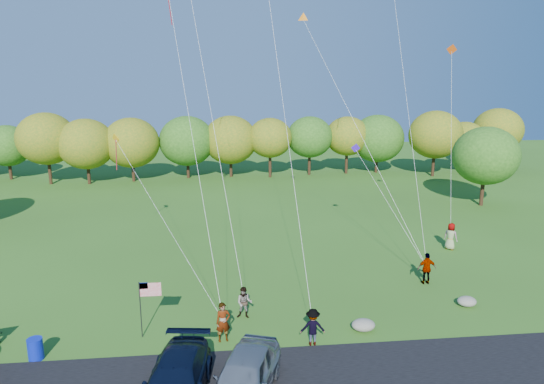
{
  "coord_description": "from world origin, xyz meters",
  "views": [
    {
      "loc": [
        -0.43,
        -20.13,
        11.56
      ],
      "look_at": [
        2.35,
        6.0,
        5.5
      ],
      "focal_mm": 32.0,
      "sensor_mm": 36.0,
      "label": 1
    }
  ],
  "objects_px": {
    "flyer_b": "(244,303)",
    "flyer_e": "(451,236)",
    "flyer_d": "(427,268)",
    "flyer_c": "(313,327)",
    "minivan_silver": "(245,377)",
    "trash_barrel": "(35,349)",
    "flyer_a": "(223,322)",
    "minivan_navy": "(176,381)"
  },
  "relations": [
    {
      "from": "minivan_navy",
      "to": "flyer_c",
      "type": "height_order",
      "value": "flyer_c"
    },
    {
      "from": "minivan_silver",
      "to": "flyer_b",
      "type": "relative_size",
      "value": 3.08
    },
    {
      "from": "trash_barrel",
      "to": "flyer_b",
      "type": "bearing_deg",
      "value": 16.98
    },
    {
      "from": "flyer_e",
      "to": "minivan_navy",
      "type": "bearing_deg",
      "value": 87.27
    },
    {
      "from": "flyer_b",
      "to": "flyer_c",
      "type": "relative_size",
      "value": 0.95
    },
    {
      "from": "flyer_a",
      "to": "flyer_c",
      "type": "distance_m",
      "value": 4.03
    },
    {
      "from": "flyer_a",
      "to": "flyer_c",
      "type": "relative_size",
      "value": 1.08
    },
    {
      "from": "flyer_b",
      "to": "trash_barrel",
      "type": "relative_size",
      "value": 1.72
    },
    {
      "from": "minivan_navy",
      "to": "flyer_c",
      "type": "distance_m",
      "value": 6.63
    },
    {
      "from": "flyer_d",
      "to": "trash_barrel",
      "type": "relative_size",
      "value": 2.0
    },
    {
      "from": "flyer_e",
      "to": "trash_barrel",
      "type": "relative_size",
      "value": 2.02
    },
    {
      "from": "trash_barrel",
      "to": "flyer_c",
      "type": "bearing_deg",
      "value": -0.48
    },
    {
      "from": "minivan_navy",
      "to": "flyer_c",
      "type": "bearing_deg",
      "value": 38.0
    },
    {
      "from": "minivan_navy",
      "to": "flyer_b",
      "type": "distance_m",
      "value": 6.81
    },
    {
      "from": "minivan_navy",
      "to": "minivan_silver",
      "type": "bearing_deg",
      "value": 4.9
    },
    {
      "from": "minivan_navy",
      "to": "flyer_b",
      "type": "relative_size",
      "value": 3.27
    },
    {
      "from": "minivan_navy",
      "to": "flyer_d",
      "type": "distance_m",
      "value": 16.4
    },
    {
      "from": "minivan_silver",
      "to": "flyer_e",
      "type": "relative_size",
      "value": 2.62
    },
    {
      "from": "flyer_a",
      "to": "flyer_e",
      "type": "xyz_separation_m",
      "value": [
        15.9,
        10.63,
        0.03
      ]
    },
    {
      "from": "minivan_navy",
      "to": "flyer_c",
      "type": "xyz_separation_m",
      "value": [
        5.72,
        3.36,
        0.03
      ]
    },
    {
      "from": "flyer_d",
      "to": "minivan_silver",
      "type": "bearing_deg",
      "value": 42.76
    },
    {
      "from": "flyer_c",
      "to": "trash_barrel",
      "type": "xyz_separation_m",
      "value": [
        -11.89,
        0.1,
        -0.39
      ]
    },
    {
      "from": "flyer_c",
      "to": "flyer_e",
      "type": "distance_m",
      "value": 16.49
    },
    {
      "from": "flyer_a",
      "to": "flyer_e",
      "type": "height_order",
      "value": "flyer_e"
    },
    {
      "from": "flyer_d",
      "to": "minivan_navy",
      "type": "bearing_deg",
      "value": 36.79
    },
    {
      "from": "trash_barrel",
      "to": "minivan_navy",
      "type": "bearing_deg",
      "value": -29.26
    },
    {
      "from": "flyer_b",
      "to": "flyer_e",
      "type": "relative_size",
      "value": 0.85
    },
    {
      "from": "trash_barrel",
      "to": "minivan_silver",
      "type": "bearing_deg",
      "value": -22.39
    },
    {
      "from": "minivan_silver",
      "to": "flyer_b",
      "type": "height_order",
      "value": "minivan_silver"
    },
    {
      "from": "flyer_c",
      "to": "minivan_silver",
      "type": "bearing_deg",
      "value": 51.72
    },
    {
      "from": "flyer_d",
      "to": "flyer_e",
      "type": "xyz_separation_m",
      "value": [
        4.11,
        5.5,
        0.01
      ]
    },
    {
      "from": "flyer_d",
      "to": "flyer_c",
      "type": "bearing_deg",
      "value": 39.4
    },
    {
      "from": "minivan_navy",
      "to": "trash_barrel",
      "type": "bearing_deg",
      "value": 158.28
    },
    {
      "from": "flyer_b",
      "to": "flyer_e",
      "type": "bearing_deg",
      "value": 42.54
    },
    {
      "from": "flyer_b",
      "to": "flyer_c",
      "type": "height_order",
      "value": "flyer_c"
    },
    {
      "from": "minivan_silver",
      "to": "flyer_a",
      "type": "height_order",
      "value": "flyer_a"
    },
    {
      "from": "flyer_c",
      "to": "flyer_d",
      "type": "height_order",
      "value": "flyer_d"
    },
    {
      "from": "minivan_navy",
      "to": "minivan_silver",
      "type": "xyz_separation_m",
      "value": [
        2.5,
        -0.12,
        0.08
      ]
    },
    {
      "from": "flyer_d",
      "to": "flyer_e",
      "type": "relative_size",
      "value": 0.99
    },
    {
      "from": "minivan_silver",
      "to": "flyer_d",
      "type": "height_order",
      "value": "flyer_d"
    },
    {
      "from": "flyer_a",
      "to": "trash_barrel",
      "type": "relative_size",
      "value": 1.96
    },
    {
      "from": "minivan_silver",
      "to": "trash_barrel",
      "type": "xyz_separation_m",
      "value": [
        -8.68,
        3.58,
        -0.44
      ]
    }
  ]
}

